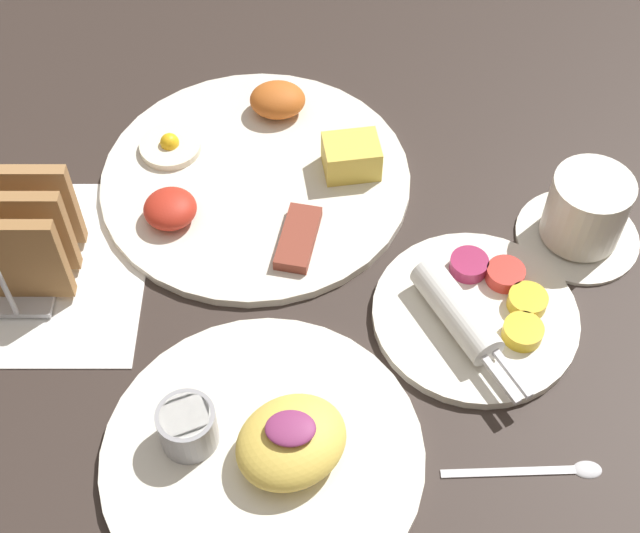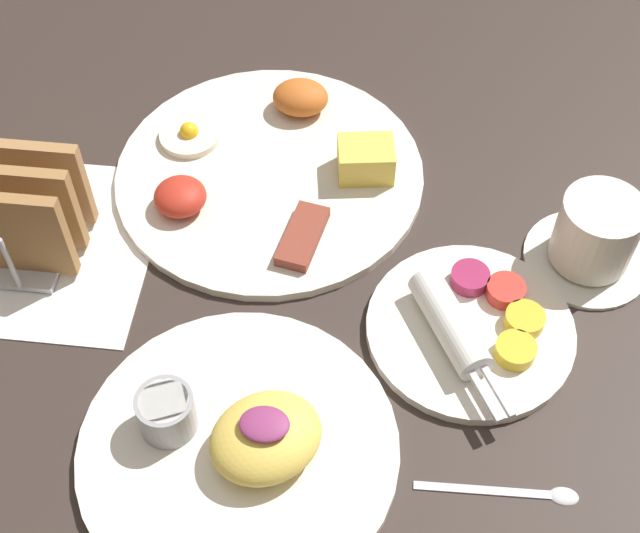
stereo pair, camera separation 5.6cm
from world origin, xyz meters
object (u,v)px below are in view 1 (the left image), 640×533
object	(u,v)px
plate_condiments	(474,310)
toast_rack	(16,236)
coffee_cup	(584,213)
plate_breakfast	(256,173)
plate_foreground	(263,449)

from	to	relation	value
plate_condiments	toast_rack	xyz separation A→B (m)	(-0.42, 0.05, 0.04)
toast_rack	coffee_cup	bearing A→B (deg)	4.36
plate_breakfast	plate_condiments	xyz separation A→B (m)	(0.21, -0.17, 0.00)
toast_rack	coffee_cup	distance (m)	0.53
plate_foreground	plate_condiments	bearing A→B (deg)	36.61
plate_condiments	coffee_cup	distance (m)	0.15
coffee_cup	toast_rack	bearing A→B (deg)	-175.64
plate_breakfast	toast_rack	world-z (taller)	toast_rack
coffee_cup	plate_foreground	bearing A→B (deg)	-141.89
plate_foreground	toast_rack	xyz separation A→B (m)	(-0.23, 0.19, 0.04)
plate_foreground	coffee_cup	bearing A→B (deg)	38.11
plate_condiments	coffee_cup	world-z (taller)	coffee_cup
coffee_cup	plate_condiments	bearing A→B (deg)	-139.49
plate_breakfast	toast_rack	xyz separation A→B (m)	(-0.21, -0.12, 0.04)
toast_rack	coffee_cup	size ratio (longest dim) A/B	0.97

